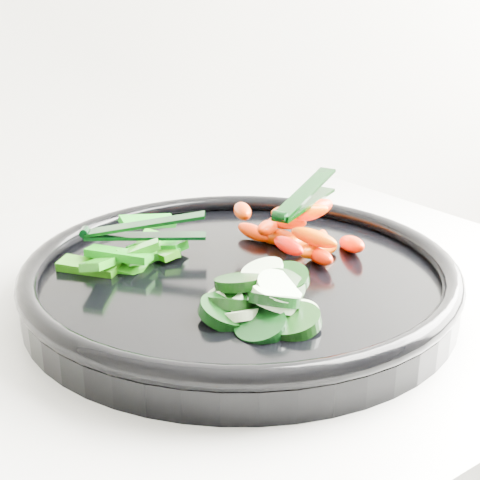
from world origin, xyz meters
TOP-DOWN VIEW (x-y plane):
  - veggie_tray at (0.67, 1.65)m, footprint 0.41×0.41m
  - cucumber_pile at (0.64, 1.58)m, footprint 0.11×0.12m
  - carrot_pile at (0.75, 1.66)m, footprint 0.11×0.13m
  - pepper_pile at (0.61, 1.73)m, footprint 0.14×0.11m
  - tong_carrot at (0.75, 1.66)m, footprint 0.11×0.06m
  - tong_pepper at (0.62, 1.73)m, footprint 0.10×0.08m

SIDE VIEW (x-z plane):
  - veggie_tray at x=0.67m, z-range 0.93..0.97m
  - pepper_pile at x=0.61m, z-range 0.94..0.98m
  - cucumber_pile at x=0.64m, z-range 0.94..0.98m
  - carrot_pile at x=0.75m, z-range 0.95..1.00m
  - tong_pepper at x=0.62m, z-range 0.97..0.99m
  - tong_carrot at x=0.75m, z-range 0.99..1.02m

